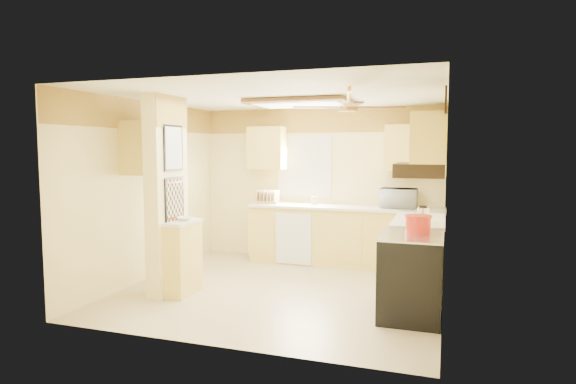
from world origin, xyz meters
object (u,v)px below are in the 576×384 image
(stove, at_px, (411,277))
(dutch_oven, at_px, (418,224))
(bowl, at_px, (185,219))
(kettle, at_px, (423,215))
(microwave, at_px, (399,198))

(stove, xyz_separation_m, dutch_oven, (0.05, 0.18, 0.55))
(bowl, xyz_separation_m, kettle, (2.86, 0.75, 0.08))
(microwave, bearing_deg, dutch_oven, 101.81)
(stove, relative_size, kettle, 4.30)
(stove, xyz_separation_m, kettle, (0.08, 0.78, 0.58))
(microwave, bearing_deg, kettle, 107.34)
(bowl, xyz_separation_m, dutch_oven, (2.84, 0.15, 0.05))
(stove, relative_size, microwave, 1.70)
(bowl, distance_m, dutch_oven, 2.84)
(microwave, relative_size, kettle, 2.52)
(microwave, distance_m, dutch_oven, 2.03)
(microwave, height_order, kettle, microwave)
(microwave, height_order, bowl, microwave)
(microwave, height_order, dutch_oven, microwave)
(bowl, height_order, kettle, kettle)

